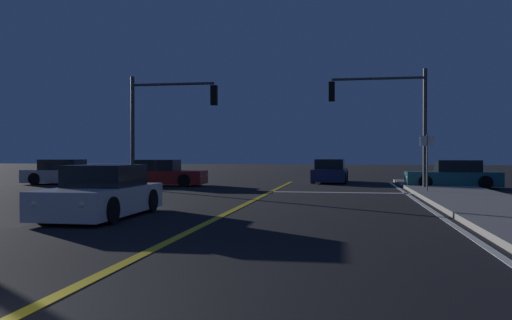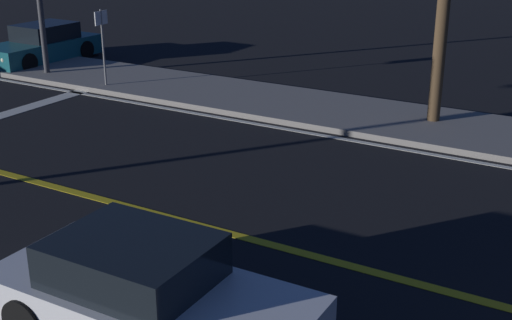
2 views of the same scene
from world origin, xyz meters
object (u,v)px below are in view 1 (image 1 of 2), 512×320
at_px(car_parked_curb_teal, 453,176).
at_px(car_far_approaching_silver, 66,173).
at_px(traffic_signal_near_right, 388,109).
at_px(street_sign_corner, 427,154).
at_px(traffic_signal_far_left, 164,113).
at_px(car_side_waiting_navy, 330,172).
at_px(car_lead_oncoming_red, 162,174).
at_px(car_mid_block_white, 102,194).

bearing_deg(car_parked_curb_teal, car_far_approaching_silver, 91.58).
bearing_deg(traffic_signal_near_right, street_sign_corner, 115.30).
bearing_deg(traffic_signal_far_left, car_side_waiting_navy, 44.39).
xyz_separation_m(car_side_waiting_navy, car_parked_curb_teal, (5.99, -3.99, -0.00)).
bearing_deg(car_side_waiting_navy, car_lead_oncoming_red, -149.35).
xyz_separation_m(traffic_signal_near_right, street_sign_corner, (1.32, -2.80, -2.08)).
bearing_deg(car_far_approaching_silver, traffic_signal_far_left, 62.91).
bearing_deg(car_far_approaching_silver, car_side_waiting_navy, 103.92).
bearing_deg(traffic_signal_far_left, car_far_approaching_silver, 155.74).
height_order(car_mid_block_white, car_lead_oncoming_red, same).
bearing_deg(traffic_signal_near_right, car_lead_oncoming_red, -6.16).
bearing_deg(car_far_approaching_silver, car_lead_oncoming_red, 83.26).
xyz_separation_m(car_lead_oncoming_red, car_parked_curb_teal, (14.43, 0.61, -0.00)).
distance_m(car_lead_oncoming_red, traffic_signal_far_left, 4.08).
bearing_deg(street_sign_corner, car_parked_curb_teal, 68.00).
height_order(car_side_waiting_navy, street_sign_corner, street_sign_corner).
bearing_deg(car_parked_curb_teal, traffic_signal_far_left, 104.48).
height_order(car_parked_curb_teal, street_sign_corner, street_sign_corner).
xyz_separation_m(traffic_signal_far_left, street_sign_corner, (11.50, -1.40, -1.91)).
bearing_deg(car_parked_curb_teal, street_sign_corner, 158.92).
bearing_deg(traffic_signal_far_left, car_lead_oncoming_red, 112.24).
xyz_separation_m(car_mid_block_white, traffic_signal_near_right, (8.08, 11.99, 3.11)).
bearing_deg(car_side_waiting_navy, car_mid_block_white, -104.45).
distance_m(traffic_signal_near_right, street_sign_corner, 3.73).
distance_m(car_lead_oncoming_red, car_parked_curb_teal, 14.45).
height_order(car_far_approaching_silver, traffic_signal_far_left, traffic_signal_far_left).
xyz_separation_m(car_mid_block_white, street_sign_corner, (9.40, 9.19, 1.04)).
xyz_separation_m(car_mid_block_white, car_far_approaching_silver, (-8.74, 13.58, 0.00)).
relative_size(car_far_approaching_silver, traffic_signal_far_left, 0.87).
bearing_deg(car_lead_oncoming_red, car_far_approaching_silver, -96.60).
relative_size(car_far_approaching_silver, car_parked_curb_teal, 1.05).
xyz_separation_m(car_far_approaching_silver, street_sign_corner, (18.14, -4.39, 1.03)).
height_order(car_side_waiting_navy, car_mid_block_white, same).
bearing_deg(car_parked_curb_teal, car_lead_oncoming_red, 93.34).
relative_size(car_parked_curb_teal, traffic_signal_far_left, 0.83).
bearing_deg(street_sign_corner, car_side_waiting_navy, 115.60).
relative_size(car_mid_block_white, car_parked_curb_teal, 0.99).
relative_size(car_side_waiting_navy, car_parked_curb_teal, 1.02).
distance_m(car_lead_oncoming_red, car_far_approaching_silver, 5.59).
distance_m(car_parked_curb_teal, traffic_signal_far_left, 14.06).
distance_m(car_mid_block_white, traffic_signal_far_left, 11.19).
height_order(car_lead_oncoming_red, traffic_signal_far_left, traffic_signal_far_left).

